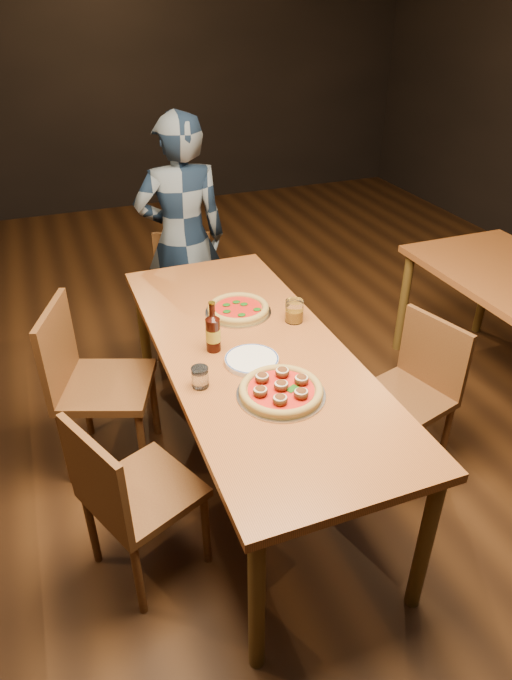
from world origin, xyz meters
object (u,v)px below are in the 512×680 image
object	(u,v)px
water_glass	(200,377)
pizza_margherita	(238,309)
chair_end	(182,295)
amber_glass	(294,311)
plate_stack	(252,360)
chair_main_e	(404,397)
diner	(183,240)
pizza_meatball	(281,390)
beer_bottle	(213,334)
table_main	(252,361)
chair_main_nw	(143,491)
chair_main_sw	(106,385)

from	to	relation	value
water_glass	pizza_margherita	bearing A→B (deg)	56.45
chair_end	water_glass	bearing A→B (deg)	-81.83
amber_glass	plate_stack	bearing A→B (deg)	-140.24
chair_main_e	diner	xyz separation A→B (m)	(-0.70, 1.51, 0.37)
pizza_meatball	amber_glass	bearing A→B (deg)	60.80
chair_main_e	diner	bearing A→B (deg)	-170.42
pizza_meatball	beer_bottle	world-z (taller)	beer_bottle
pizza_meatball	table_main	bearing A→B (deg)	87.50
chair_main_nw	plate_stack	world-z (taller)	chair_main_nw
diner	pizza_margherita	bearing A→B (deg)	95.29
chair_main_e	beer_bottle	xyz separation A→B (m)	(-0.89, 0.25, 0.42)
plate_stack	table_main	bearing A→B (deg)	68.62
chair_main_e	pizza_margherita	bearing A→B (deg)	-144.28
table_main	plate_stack	distance (m)	0.15
chair_end	amber_glass	distance (m)	1.23
pizza_margherita	water_glass	size ratio (longest dim) A/B	3.74
water_glass	diner	world-z (taller)	diner
plate_stack	diner	size ratio (longest dim) A/B	0.15
chair_main_e	amber_glass	world-z (taller)	amber_glass
chair_main_nw	plate_stack	bearing A→B (deg)	-89.66
amber_glass	chair_main_e	bearing A→B (deg)	-39.33
pizza_meatball	beer_bottle	size ratio (longest dim) A/B	1.51
chair_main_e	chair_end	size ratio (longest dim) A/B	1.03
beer_bottle	chair_main_e	bearing A→B (deg)	-15.89
pizza_margherita	water_glass	world-z (taller)	water_glass
chair_main_nw	pizza_meatball	world-z (taller)	chair_main_nw
table_main	chair_main_nw	size ratio (longest dim) A/B	2.35
chair_end	beer_bottle	bearing A→B (deg)	-77.97
water_glass	amber_glass	distance (m)	0.68
pizza_margherita	diner	distance (m)	0.97
chair_main_nw	chair_main_e	distance (m)	1.34
chair_main_nw	pizza_meatball	bearing A→B (deg)	-114.59
chair_main_nw	chair_main_sw	size ratio (longest dim) A/B	0.91
pizza_margherita	diner	bearing A→B (deg)	91.83
beer_bottle	water_glass	xyz separation A→B (m)	(-0.13, -0.24, -0.04)
plate_stack	beer_bottle	distance (m)	0.21
chair_main_sw	pizza_meatball	distance (m)	1.01
chair_main_nw	pizza_margherita	world-z (taller)	chair_main_nw
plate_stack	chair_end	bearing A→B (deg)	88.70
chair_main_nw	beer_bottle	size ratio (longest dim) A/B	3.58
pizza_meatball	pizza_margherita	distance (m)	0.71
chair_end	water_glass	xyz separation A→B (m)	(-0.29, -1.48, 0.39)
chair_main_sw	pizza_margherita	distance (m)	0.76
chair_main_e	pizza_meatball	world-z (taller)	chair_main_e
pizza_margherita	water_glass	xyz separation A→B (m)	(-0.35, -0.53, 0.02)
chair_end	pizza_margherita	xyz separation A→B (m)	(0.06, -0.95, 0.36)
chair_main_sw	water_glass	xyz separation A→B (m)	(0.34, -0.55, 0.33)
pizza_margherita	chair_main_nw	bearing A→B (deg)	-133.32
chair_main_nw	beer_bottle	xyz separation A→B (m)	(0.44, 0.41, 0.41)
pizza_margherita	beer_bottle	xyz separation A→B (m)	(-0.22, -0.29, 0.06)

